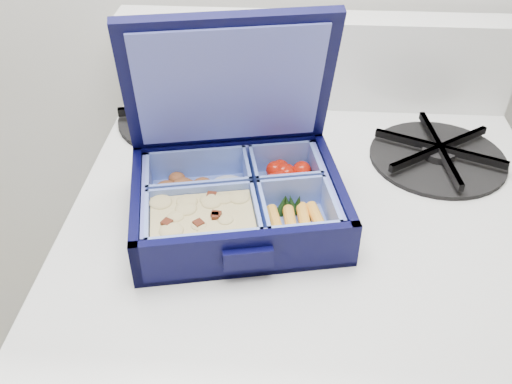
# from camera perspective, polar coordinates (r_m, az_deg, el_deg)

# --- Properties ---
(bento_box) EXTENTS (0.25, 0.21, 0.05)m
(bento_box) POSITION_cam_1_polar(r_m,az_deg,el_deg) (0.60, -1.85, -1.01)
(bento_box) COLOR black
(bento_box) RESTS_ON stove
(burner_grate) EXTENTS (0.22, 0.22, 0.02)m
(burner_grate) POSITION_cam_1_polar(r_m,az_deg,el_deg) (0.74, 17.82, 3.88)
(burner_grate) COLOR black
(burner_grate) RESTS_ON stove
(burner_grate_rear) EXTENTS (0.22, 0.22, 0.02)m
(burner_grate_rear) POSITION_cam_1_polar(r_m,az_deg,el_deg) (0.79, -7.06, 7.85)
(burner_grate_rear) COLOR black
(burner_grate_rear) RESTS_ON stove
(fork) EXTENTS (0.10, 0.17, 0.01)m
(fork) POSITION_cam_1_polar(r_m,az_deg,el_deg) (0.70, -1.01, 3.02)
(fork) COLOR silver
(fork) RESTS_ON stove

